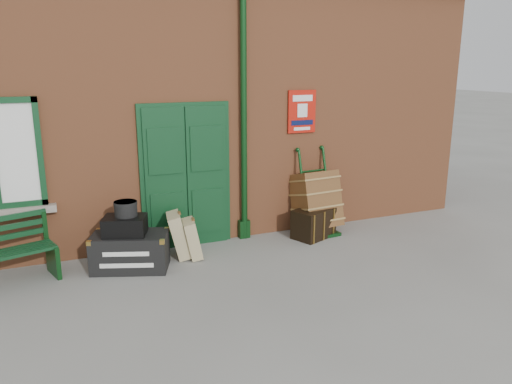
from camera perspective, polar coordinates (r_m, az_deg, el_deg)
ground at (r=6.91m, az=-2.06°, el=-9.63°), size 80.00×80.00×0.00m
station_building at (r=9.68m, az=-9.62°, el=10.38°), size 10.30×4.30×4.36m
houdini_trunk at (r=7.28m, az=-14.16°, el=-6.60°), size 1.17×0.89×0.52m
strongbox at (r=7.15m, az=-14.75°, el=-3.74°), size 0.68×0.58×0.26m
hatbox at (r=7.11m, az=-14.67°, el=-1.86°), size 0.40×0.40×0.21m
suitcase_back at (r=7.55m, az=-8.82°, el=-4.87°), size 0.41×0.52×0.69m
suitcase_front at (r=7.52m, az=-7.28°, el=-5.30°), size 0.34×0.46×0.59m
porter_trolley at (r=8.53m, az=6.89°, el=-1.06°), size 0.75×0.81×1.43m
dark_trunk at (r=8.37m, az=6.58°, el=-3.56°), size 0.79×0.66×0.49m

